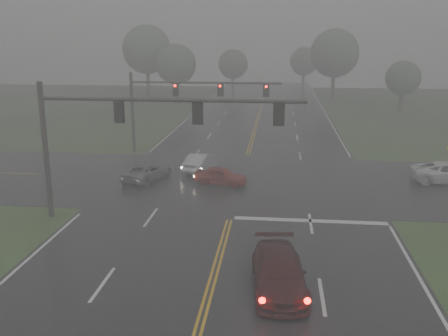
# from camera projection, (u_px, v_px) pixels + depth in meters

# --- Properties ---
(main_road) EXTENTS (18.00, 160.00, 0.02)m
(main_road) POSITION_uv_depth(u_px,v_px,m) (238.00, 189.00, 33.70)
(main_road) COLOR black
(main_road) RESTS_ON ground
(cross_street) EXTENTS (120.00, 14.00, 0.02)m
(cross_street) POSITION_uv_depth(u_px,v_px,m) (241.00, 181.00, 35.62)
(cross_street) COLOR black
(cross_street) RESTS_ON ground
(stop_bar) EXTENTS (8.50, 0.50, 0.01)m
(stop_bar) POSITION_uv_depth(u_px,v_px,m) (310.00, 221.00, 27.84)
(stop_bar) COLOR silver
(stop_bar) RESTS_ON ground
(sedan_maroon) EXTENTS (2.55, 5.31, 1.49)m
(sedan_maroon) POSITION_uv_depth(u_px,v_px,m) (278.00, 289.00, 20.37)
(sedan_maroon) COLOR #36090B
(sedan_maroon) RESTS_ON ground
(sedan_red) EXTENTS (3.88, 2.21, 1.24)m
(sedan_red) POSITION_uv_depth(u_px,v_px,m) (221.00, 185.00, 34.64)
(sedan_red) COLOR #9A1A0E
(sedan_red) RESTS_ON ground
(sedan_silver) EXTENTS (2.38, 4.50, 1.41)m
(sedan_silver) POSITION_uv_depth(u_px,v_px,m) (202.00, 171.00, 38.18)
(sedan_silver) COLOR #ADB0B5
(sedan_silver) RESTS_ON ground
(car_grey) EXTENTS (3.33, 4.75, 1.20)m
(car_grey) POSITION_uv_depth(u_px,v_px,m) (148.00, 180.00, 35.82)
(car_grey) COLOR #5B5D63
(car_grey) RESTS_ON ground
(pickup_white) EXTENTS (5.22, 2.55, 1.43)m
(pickup_white) POSITION_uv_depth(u_px,v_px,m) (448.00, 183.00, 35.10)
(pickup_white) COLOR white
(pickup_white) RESTS_ON ground
(signal_gantry_near) EXTENTS (14.37, 0.34, 7.67)m
(signal_gantry_near) POSITION_uv_depth(u_px,v_px,m) (122.00, 125.00, 26.73)
(signal_gantry_near) COLOR black
(signal_gantry_near) RESTS_ON ground
(signal_gantry_far) EXTENTS (13.09, 0.35, 6.99)m
(signal_gantry_far) POSITION_uv_depth(u_px,v_px,m) (178.00, 97.00, 42.95)
(signal_gantry_far) COLOR black
(signal_gantry_far) RESTS_ON ground
(tree_nw_a) EXTENTS (6.04, 6.04, 8.88)m
(tree_nw_a) POSITION_uv_depth(u_px,v_px,m) (176.00, 65.00, 75.07)
(tree_nw_a) COLOR #332821
(tree_nw_a) RESTS_ON ground
(tree_ne_a) EXTENTS (7.61, 7.61, 11.18)m
(tree_ne_a) POSITION_uv_depth(u_px,v_px,m) (335.00, 53.00, 78.27)
(tree_ne_a) COLOR #332821
(tree_ne_a) RESTS_ON ground
(tree_n_mid) EXTENTS (5.29, 5.29, 7.77)m
(tree_n_mid) POSITION_uv_depth(u_px,v_px,m) (233.00, 64.00, 89.14)
(tree_n_mid) COLOR #332821
(tree_n_mid) RESTS_ON ground
(tree_e_near) EXTENTS (4.67, 4.67, 6.85)m
(tree_e_near) POSITION_uv_depth(u_px,v_px,m) (403.00, 78.00, 67.12)
(tree_e_near) COLOR #332821
(tree_e_near) RESTS_ON ground
(tree_nw_b) EXTENTS (8.08, 8.08, 11.87)m
(tree_nw_b) POSITION_uv_depth(u_px,v_px,m) (147.00, 50.00, 82.96)
(tree_nw_b) COLOR #332821
(tree_nw_b) RESTS_ON ground
(tree_n_far) EXTENTS (5.44, 5.44, 7.99)m
(tree_n_far) POSITION_uv_depth(u_px,v_px,m) (304.00, 61.00, 96.31)
(tree_n_far) COLOR #332821
(tree_n_far) RESTS_ON ground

